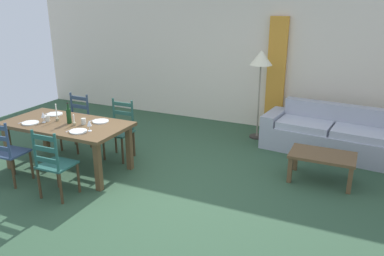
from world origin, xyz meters
The scene contains 26 objects.
ground_plane centered at (0.00, 0.00, -0.01)m, with size 9.60×9.60×0.02m, color #2F4F36.
wall_far centered at (0.00, 3.30, 1.35)m, with size 9.60×0.16×2.70m, color beige.
curtain_panel_left centered at (0.90, 3.16, 1.10)m, with size 0.35×0.08×2.20m, color orange.
dining_table centered at (-1.50, -0.04, 0.66)m, with size 1.90×0.96×0.75m.
dining_chair_near_left centered at (-1.93, -0.77, 0.48)m, with size 0.44×0.42×0.96m.
dining_chair_near_right centered at (-1.04, -0.81, 0.48)m, with size 0.43×0.41×0.96m.
dining_chair_far_left centered at (-1.96, 0.69, 0.48)m, with size 0.43×0.41×0.96m.
dining_chair_far_right centered at (-1.05, 0.68, 0.48)m, with size 0.43×0.41×0.96m.
dinner_plate_near_left centered at (-1.95, -0.29, 0.76)m, with size 0.24×0.24×0.02m, color white.
fork_near_left centered at (-2.10, -0.29, 0.75)m, with size 0.02×0.17×0.01m, color silver.
dinner_plate_near_right centered at (-1.05, -0.29, 0.76)m, with size 0.24×0.24×0.02m, color white.
fork_near_right centered at (-1.20, -0.29, 0.75)m, with size 0.02×0.17×0.01m, color silver.
dinner_plate_far_left centered at (-1.95, 0.21, 0.76)m, with size 0.24×0.24×0.02m, color white.
fork_far_left centered at (-2.10, 0.21, 0.75)m, with size 0.02×0.17×0.01m, color silver.
dinner_plate_far_right centered at (-1.05, 0.21, 0.76)m, with size 0.24×0.24×0.02m, color white.
fork_far_right centered at (-1.20, 0.21, 0.75)m, with size 0.02×0.17×0.01m, color silver.
wine_bottle centered at (-1.43, -0.03, 0.87)m, with size 0.07×0.07×0.32m.
wine_glass_near_left centered at (-1.81, -0.16, 0.86)m, with size 0.06×0.06×0.16m.
wine_glass_near_right centered at (-0.93, -0.19, 0.86)m, with size 0.06×0.06×0.16m.
coffee_cup_primary centered at (-1.21, 0.02, 0.80)m, with size 0.07×0.07×0.09m, color beige.
coffee_cup_secondary centered at (-1.80, -0.09, 0.80)m, with size 0.07×0.07×0.09m, color beige.
candle_tall centered at (-1.68, -0.02, 0.83)m, with size 0.05×0.05×0.27m.
candle_short centered at (-1.30, -0.08, 0.79)m, with size 0.05×0.05×0.17m.
couch centered at (2.11, 2.36, 0.29)m, with size 2.35×1.04×0.80m.
coffee_table centered at (2.08, 1.14, 0.36)m, with size 0.90×0.56×0.42m.
standing_lamp centered at (0.75, 2.54, 1.41)m, with size 0.40×0.40×1.64m.
Camera 1 is at (2.49, -4.19, 2.52)m, focal length 35.80 mm.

